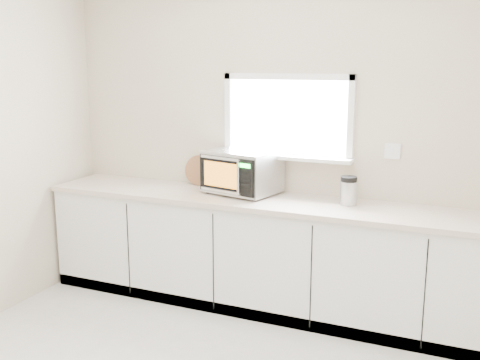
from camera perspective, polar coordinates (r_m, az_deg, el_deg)
The scene contains 7 objects.
back_wall at distance 4.65m, azimuth 4.86°, elevation 4.13°, with size 4.00×0.17×2.70m.
cabinets at distance 4.60m, azimuth 3.46°, elevation -7.80°, with size 3.92×0.60×0.88m, color silver.
countertop at distance 4.46m, azimuth 3.49°, elevation -2.27°, with size 3.92×0.64×0.04m, color beige.
microwave at distance 4.63m, azimuth 0.21°, elevation 0.94°, with size 0.64×0.55×0.36m.
knife_block at distance 4.70m, azimuth -1.11°, elevation 0.62°, with size 0.18×0.26×0.35m.
cutting_board at distance 4.96m, azimuth -4.21°, elevation 0.99°, with size 0.27×0.27×0.02m, color olive.
coffee_grinder at distance 4.35m, azimuth 10.97°, elevation -1.05°, with size 0.16×0.16×0.22m.
Camera 1 is at (1.46, -2.38, 1.99)m, focal length 42.00 mm.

